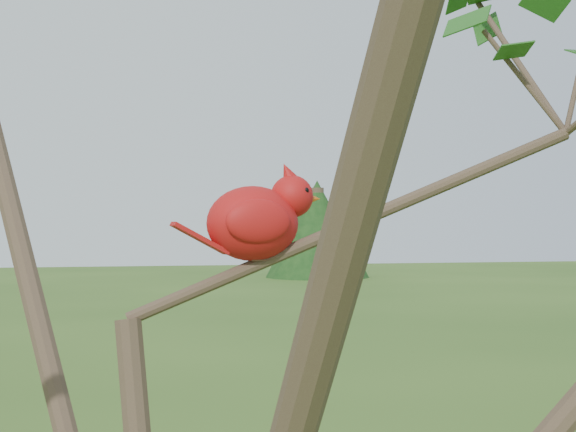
% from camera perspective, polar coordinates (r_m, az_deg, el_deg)
% --- Properties ---
extents(crabapple_tree, '(2.35, 2.05, 2.95)m').
position_cam_1_polar(crabapple_tree, '(1.05, -5.87, 2.06)').
color(crabapple_tree, '#422F24').
rests_on(crabapple_tree, ground).
extents(cardinal, '(0.21, 0.11, 0.14)m').
position_cam_1_polar(cardinal, '(1.17, -1.98, -0.22)').
color(cardinal, red).
rests_on(cardinal, ground).
extents(distant_trees, '(41.26, 14.85, 3.58)m').
position_cam_1_polar(distant_trees, '(26.29, -10.06, -1.54)').
color(distant_trees, '#422F24').
rests_on(distant_trees, ground).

